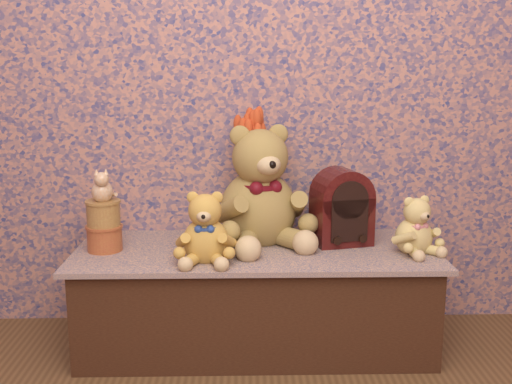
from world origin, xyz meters
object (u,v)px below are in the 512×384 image
at_px(teddy_large, 258,180).
at_px(cathedral_radio, 342,206).
at_px(teddy_medium, 206,224).
at_px(teddy_small, 415,222).
at_px(biscuit_tin_lower, 105,238).
at_px(ceramic_vase, 251,215).
at_px(cat_figurine, 102,184).

height_order(teddy_large, cathedral_radio, teddy_large).
height_order(teddy_medium, teddy_small, teddy_medium).
bearing_deg(biscuit_tin_lower, teddy_medium, -18.22).
bearing_deg(teddy_small, biscuit_tin_lower, 153.64).
xyz_separation_m(teddy_large, teddy_small, (0.60, -0.16, -0.14)).
bearing_deg(ceramic_vase, cat_figurine, -163.52).
xyz_separation_m(cathedral_radio, biscuit_tin_lower, (-0.94, -0.08, -0.11)).
distance_m(biscuit_tin_lower, cat_figurine, 0.22).
bearing_deg(cathedral_radio, teddy_small, -39.64).
relative_size(teddy_medium, biscuit_tin_lower, 2.08).
relative_size(teddy_large, biscuit_tin_lower, 3.82).
height_order(teddy_medium, biscuit_tin_lower, teddy_medium).
xyz_separation_m(teddy_medium, cathedral_radio, (0.54, 0.21, 0.01)).
xyz_separation_m(teddy_large, biscuit_tin_lower, (-0.61, -0.11, -0.21)).
relative_size(teddy_small, cathedral_radio, 0.78).
distance_m(teddy_medium, cat_figurine, 0.44).
height_order(teddy_small, cathedral_radio, cathedral_radio).
height_order(teddy_large, ceramic_vase, teddy_large).
bearing_deg(teddy_large, biscuit_tin_lower, 171.61).
bearing_deg(teddy_medium, cathedral_radio, 22.98).
xyz_separation_m(ceramic_vase, biscuit_tin_lower, (-0.58, -0.17, -0.05)).
height_order(cathedral_radio, ceramic_vase, cathedral_radio).
height_order(cathedral_radio, cat_figurine, cat_figurine).
xyz_separation_m(teddy_medium, cat_figurine, (-0.41, 0.13, 0.12)).
xyz_separation_m(ceramic_vase, cat_figurine, (-0.58, -0.17, 0.17)).
bearing_deg(teddy_small, teddy_medium, 161.98).
bearing_deg(teddy_large, ceramic_vase, 97.55).
distance_m(teddy_large, cat_figurine, 0.62).
height_order(teddy_large, teddy_small, teddy_large).
relative_size(teddy_small, cat_figurine, 1.80).
bearing_deg(biscuit_tin_lower, teddy_large, 10.29).
relative_size(cathedral_radio, biscuit_tin_lower, 2.28).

